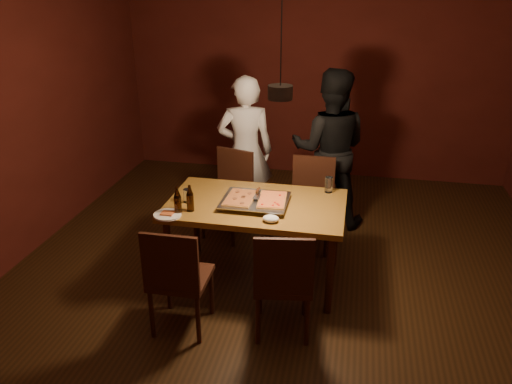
% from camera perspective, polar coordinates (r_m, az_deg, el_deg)
% --- Properties ---
extents(room_shell, '(6.00, 6.00, 6.00)m').
position_cam_1_polar(room_shell, '(3.74, 2.68, 6.05)').
color(room_shell, '#351F0E').
rests_on(room_shell, ground).
extents(dining_table, '(1.50, 0.90, 0.75)m').
position_cam_1_polar(dining_table, '(4.26, -0.00, -2.14)').
color(dining_table, olive).
rests_on(dining_table, floor).
extents(chair_far_left, '(0.52, 0.52, 0.49)m').
position_cam_1_polar(chair_far_left, '(5.14, -2.95, 0.79)').
color(chair_far_left, '#38190F').
rests_on(chair_far_left, floor).
extents(chair_far_right, '(0.42, 0.42, 0.49)m').
position_cam_1_polar(chair_far_right, '(4.96, 6.39, -0.23)').
color(chair_far_right, '#38190F').
rests_on(chair_far_right, floor).
extents(chair_near_left, '(0.42, 0.42, 0.49)m').
position_cam_1_polar(chair_near_left, '(3.72, -9.11, -8.99)').
color(chair_near_left, '#38190F').
rests_on(chair_near_left, floor).
extents(chair_near_right, '(0.48, 0.48, 0.49)m').
position_cam_1_polar(chair_near_right, '(3.64, 3.13, -9.48)').
color(chair_near_right, '#38190F').
rests_on(chair_near_right, floor).
extents(pizza_tray, '(0.55, 0.45, 0.05)m').
position_cam_1_polar(pizza_tray, '(4.18, -0.10, -1.15)').
color(pizza_tray, silver).
rests_on(pizza_tray, dining_table).
extents(pizza_meat, '(0.24, 0.37, 0.02)m').
position_cam_1_polar(pizza_meat, '(4.19, -1.81, -0.64)').
color(pizza_meat, maroon).
rests_on(pizza_meat, pizza_tray).
extents(pizza_cheese, '(0.25, 0.37, 0.02)m').
position_cam_1_polar(pizza_cheese, '(4.15, 1.86, -0.86)').
color(pizza_cheese, gold).
rests_on(pizza_cheese, pizza_tray).
extents(spatula, '(0.10, 0.24, 0.04)m').
position_cam_1_polar(spatula, '(4.19, -0.01, -0.52)').
color(spatula, silver).
rests_on(spatula, pizza_tray).
extents(beer_bottle_a, '(0.06, 0.06, 0.23)m').
position_cam_1_polar(beer_bottle_a, '(4.04, -8.95, -1.00)').
color(beer_bottle_a, black).
rests_on(beer_bottle_a, dining_table).
extents(beer_bottle_b, '(0.06, 0.06, 0.22)m').
position_cam_1_polar(beer_bottle_b, '(4.08, -7.55, -0.71)').
color(beer_bottle_b, black).
rests_on(beer_bottle_b, dining_table).
extents(water_glass_left, '(0.07, 0.07, 0.12)m').
position_cam_1_polar(water_glass_left, '(4.26, -7.83, -0.41)').
color(water_glass_left, silver).
rests_on(water_glass_left, dining_table).
extents(water_glass_right, '(0.07, 0.07, 0.14)m').
position_cam_1_polar(water_glass_right, '(4.45, 8.31, 0.83)').
color(water_glass_right, silver).
rests_on(water_glass_right, dining_table).
extents(plate_slice, '(0.22, 0.22, 0.03)m').
position_cam_1_polar(plate_slice, '(4.06, -10.08, -2.56)').
color(plate_slice, white).
rests_on(plate_slice, dining_table).
extents(napkin, '(0.13, 0.10, 0.05)m').
position_cam_1_polar(napkin, '(3.90, 1.70, -3.06)').
color(napkin, white).
rests_on(napkin, dining_table).
extents(diner_white, '(0.66, 0.52, 1.61)m').
position_cam_1_polar(diner_white, '(5.30, -1.22, 4.65)').
color(diner_white, silver).
rests_on(diner_white, floor).
extents(diner_dark, '(0.83, 0.65, 1.69)m').
position_cam_1_polar(diner_dark, '(5.32, 8.38, 4.87)').
color(diner_dark, black).
rests_on(diner_dark, floor).
extents(pendant_lamp, '(0.18, 0.18, 1.10)m').
position_cam_1_polar(pendant_lamp, '(3.65, 2.79, 11.47)').
color(pendant_lamp, black).
rests_on(pendant_lamp, ceiling).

